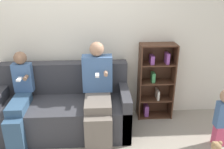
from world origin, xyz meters
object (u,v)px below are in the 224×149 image
(adult_seated, at_px, (98,91))
(bookshelf, at_px, (155,81))
(couch, at_px, (64,109))
(child_seated, at_px, (19,99))
(toddler_standing, at_px, (224,115))

(adult_seated, relative_size, bookshelf, 1.08)
(couch, bearing_deg, child_seated, -162.35)
(couch, distance_m, child_seated, 0.63)
(child_seated, height_order, toddler_standing, child_seated)
(toddler_standing, distance_m, bookshelf, 1.07)
(toddler_standing, relative_size, bookshelf, 0.68)
(bookshelf, bearing_deg, adult_seated, -153.25)
(toddler_standing, bearing_deg, couch, 167.06)
(adult_seated, xyz_separation_m, bookshelf, (0.88, 0.45, -0.07))
(child_seated, bearing_deg, couch, 17.65)
(couch, height_order, adult_seated, adult_seated)
(adult_seated, bearing_deg, toddler_standing, -12.03)
(adult_seated, bearing_deg, child_seated, -178.05)
(couch, height_order, bookshelf, bookshelf)
(child_seated, bearing_deg, toddler_standing, -6.63)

